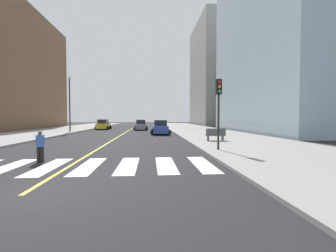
# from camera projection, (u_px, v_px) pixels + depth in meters

# --- Properties ---
(ground_plane) EXTENTS (220.00, 220.00, 0.00)m
(ground_plane) POSITION_uv_depth(u_px,v_px,m) (21.00, 196.00, 6.60)
(ground_plane) COLOR black
(sidewalk_kerb_east) EXTENTS (10.00, 120.00, 0.15)m
(sidewalk_kerb_east) POSITION_uv_depth(u_px,v_px,m) (220.00, 136.00, 27.48)
(sidewalk_kerb_east) COLOR gray
(sidewalk_kerb_east) RESTS_ON ground
(sidewalk_kerb_west) EXTENTS (10.00, 120.00, 0.15)m
(sidewalk_kerb_west) POSITION_uv_depth(u_px,v_px,m) (8.00, 137.00, 25.57)
(sidewalk_kerb_west) COLOR gray
(sidewalk_kerb_west) RESTS_ON ground
(crosswalk_paint) EXTENTS (13.50, 4.00, 0.01)m
(crosswalk_paint) POSITION_uv_depth(u_px,v_px,m) (69.00, 166.00, 10.59)
(crosswalk_paint) COLOR silver
(crosswalk_paint) RESTS_ON ground
(lane_divider_paint) EXTENTS (0.16, 80.00, 0.01)m
(lane_divider_paint) POSITION_uv_depth(u_px,v_px,m) (132.00, 129.00, 46.45)
(lane_divider_paint) COLOR yellow
(lane_divider_paint) RESTS_ON ground
(parking_garage_concrete) EXTENTS (18.00, 24.00, 31.49)m
(parking_garage_concrete) POSITION_uv_depth(u_px,v_px,m) (225.00, 75.00, 71.44)
(parking_garage_concrete) COLOR gray
(parking_garage_concrete) RESTS_ON ground
(car_yellow_nearest) EXTENTS (2.72, 4.32, 1.92)m
(car_yellow_nearest) POSITION_uv_depth(u_px,v_px,m) (103.00, 125.00, 43.24)
(car_yellow_nearest) COLOR gold
(car_yellow_nearest) RESTS_ON ground
(car_gray_second) EXTENTS (2.65, 4.21, 1.87)m
(car_gray_second) POSITION_uv_depth(u_px,v_px,m) (141.00, 125.00, 41.44)
(car_gray_second) COLOR slate
(car_gray_second) RESTS_ON ground
(car_blue_third) EXTENTS (2.75, 4.35, 1.93)m
(car_blue_third) POSITION_uv_depth(u_px,v_px,m) (161.00, 128.00, 30.65)
(car_blue_third) COLOR #2D479E
(car_blue_third) RESTS_ON ground
(traffic_light_near_corner) EXTENTS (0.36, 0.41, 4.64)m
(traffic_light_near_corner) POSITION_uv_depth(u_px,v_px,m) (219.00, 100.00, 14.94)
(traffic_light_near_corner) COLOR black
(traffic_light_near_corner) RESTS_ON sidewalk_kerb_east
(park_bench) EXTENTS (1.83, 0.65, 1.12)m
(park_bench) POSITION_uv_depth(u_px,v_px,m) (215.00, 135.00, 20.94)
(park_bench) COLOR #47474C
(park_bench) RESTS_ON sidewalk_kerb_east
(pedestrian_crossing) EXTENTS (0.40, 0.40, 1.60)m
(pedestrian_crossing) POSITION_uv_depth(u_px,v_px,m) (40.00, 145.00, 11.57)
(pedestrian_crossing) COLOR black
(pedestrian_crossing) RESTS_ON ground
(street_lamp) EXTENTS (0.44, 0.44, 8.27)m
(street_lamp) POSITION_uv_depth(u_px,v_px,m) (70.00, 99.00, 33.91)
(street_lamp) COLOR #38383D
(street_lamp) RESTS_ON sidewalk_kerb_west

